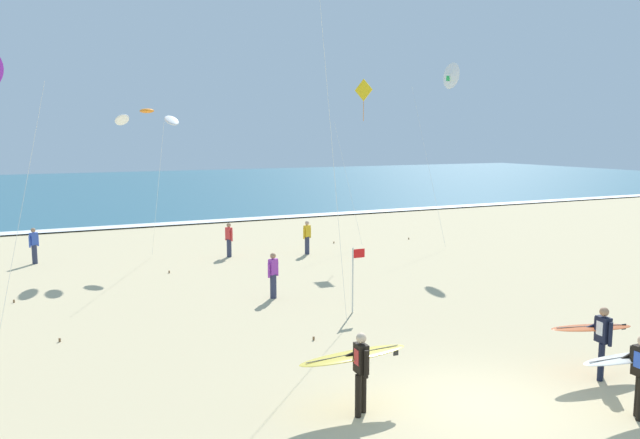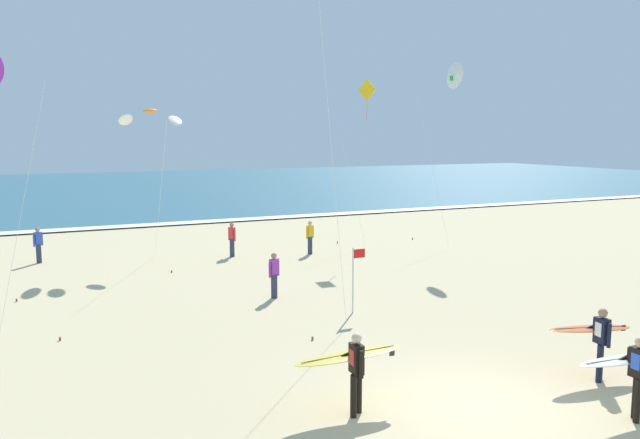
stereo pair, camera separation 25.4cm
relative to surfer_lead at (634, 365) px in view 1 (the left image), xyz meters
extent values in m
plane|color=#CCB789|center=(-2.43, 1.68, -1.04)|extent=(160.00, 160.00, 0.00)
cube|color=#2D6075|center=(-2.43, 60.84, -1.00)|extent=(160.00, 60.00, 0.08)
cube|color=white|center=(-2.43, 31.14, -0.96)|extent=(160.00, 1.40, 0.01)
cylinder|color=black|center=(-0.07, -0.25, -0.60)|extent=(0.13, 0.13, 0.88)
cylinder|color=black|center=(0.07, -0.09, -0.60)|extent=(0.13, 0.13, 0.88)
cube|color=blue|center=(-0.11, -0.17, 0.18)|extent=(0.02, 0.20, 0.32)
cylinder|color=black|center=(0.00, 0.06, 0.25)|extent=(0.09, 0.09, 0.26)
cylinder|color=black|center=(-0.06, 0.15, 0.12)|extent=(0.25, 0.09, 0.14)
ellipsoid|color=white|center=(0.00, 0.19, 0.08)|extent=(2.31, 0.55, 0.15)
cube|color=#333333|center=(0.00, 0.19, 0.11)|extent=(2.02, 0.07, 0.07)
cylinder|color=black|center=(0.91, 1.52, -0.60)|extent=(0.13, 0.13, 0.88)
cylinder|color=black|center=(1.10, 1.66, -0.60)|extent=(0.13, 0.13, 0.88)
cube|color=black|center=(1.00, 1.59, 0.14)|extent=(0.24, 0.36, 0.60)
cube|color=white|center=(0.90, 1.60, 0.18)|extent=(0.04, 0.20, 0.32)
sphere|color=#A87A59|center=(1.00, 1.59, 0.56)|extent=(0.21, 0.21, 0.21)
cylinder|color=black|center=(0.97, 1.36, 0.10)|extent=(0.09, 0.09, 0.56)
cylinder|color=black|center=(1.04, 1.82, 0.25)|extent=(0.09, 0.09, 0.26)
cylinder|color=black|center=(0.99, 1.91, 0.12)|extent=(0.26, 0.11, 0.14)
ellipsoid|color=orange|center=(1.05, 1.95, 0.08)|extent=(2.30, 0.83, 0.19)
cube|color=#333333|center=(1.05, 1.95, 0.11)|extent=(1.96, 0.30, 0.11)
cube|color=#262628|center=(1.99, 1.82, 0.01)|extent=(0.12, 0.03, 0.14)
cylinder|color=black|center=(-5.01, 2.29, -0.60)|extent=(0.13, 0.13, 0.88)
cylinder|color=black|center=(-4.81, 2.44, -0.60)|extent=(0.13, 0.13, 0.88)
cube|color=black|center=(-4.91, 2.36, 0.14)|extent=(0.22, 0.35, 0.60)
cube|color=red|center=(-5.01, 2.37, 0.18)|extent=(0.02, 0.20, 0.32)
sphere|color=beige|center=(-4.91, 2.36, 0.56)|extent=(0.21, 0.21, 0.21)
cylinder|color=black|center=(-4.92, 2.13, 0.10)|extent=(0.09, 0.09, 0.56)
cylinder|color=black|center=(-4.89, 2.59, 0.25)|extent=(0.09, 0.09, 0.26)
cylinder|color=black|center=(-4.95, 2.68, 0.12)|extent=(0.26, 0.09, 0.14)
ellipsoid|color=#EFD14C|center=(-4.89, 2.72, 0.08)|extent=(2.40, 0.71, 0.18)
cube|color=#333333|center=(-4.89, 2.72, 0.11)|extent=(2.08, 0.14, 0.10)
cube|color=#262628|center=(-3.89, 2.67, 0.01)|extent=(0.12, 0.02, 0.14)
cube|color=yellow|center=(4.46, 18.90, 6.74)|extent=(0.45, 0.99, 1.06)
cylinder|color=orange|center=(4.46, 18.90, 5.72)|extent=(0.02, 0.02, 0.97)
cylinder|color=silver|center=(4.10, 19.74, 2.15)|extent=(0.75, 1.71, 6.18)
cylinder|color=brown|center=(3.73, 20.59, -0.99)|extent=(0.06, 0.06, 0.10)
ellipsoid|color=white|center=(-4.46, 20.90, 5.23)|extent=(0.60, 1.36, 0.61)
ellipsoid|color=orange|center=(-5.55, 20.90, 5.64)|extent=(0.60, 1.37, 0.20)
ellipsoid|color=white|center=(-6.65, 20.91, 5.23)|extent=(0.60, 1.36, 0.61)
cylinder|color=silver|center=(-5.56, 19.03, 2.09)|extent=(0.03, 3.76, 6.08)
cylinder|color=brown|center=(-5.57, 17.15, -0.99)|extent=(0.06, 0.06, 0.10)
cone|color=white|center=(7.94, 16.68, 7.38)|extent=(0.25, 1.25, 1.26)
cube|color=green|center=(7.94, 16.68, 7.24)|extent=(0.45, 0.02, 0.24)
cylinder|color=silver|center=(7.94, 18.31, 3.09)|extent=(0.01, 3.27, 8.06)
cylinder|color=brown|center=(7.94, 19.94, -0.99)|extent=(0.06, 0.06, 0.10)
cylinder|color=silver|center=(-10.88, 9.74, 2.50)|extent=(1.54, 0.17, 6.88)
cylinder|color=brown|center=(-10.12, 9.82, -0.99)|extent=(0.06, 0.06, 0.10)
cylinder|color=silver|center=(-3.12, 7.27, 4.52)|extent=(1.39, 0.65, 10.92)
cylinder|color=brown|center=(-3.81, 6.96, -0.99)|extent=(0.06, 0.06, 0.10)
cylinder|color=brown|center=(-11.27, 14.84, -0.99)|extent=(0.06, 0.06, 0.10)
cylinder|color=#2D334C|center=(-3.17, 11.62, -0.62)|extent=(0.22, 0.22, 0.84)
cube|color=purple|center=(-3.17, 11.62, 0.07)|extent=(0.37, 0.30, 0.54)
sphere|color=#A87A59|center=(-3.17, 11.62, 0.45)|extent=(0.20, 0.20, 0.20)
cylinder|color=purple|center=(-2.98, 11.71, -0.03)|extent=(0.08, 0.08, 0.50)
cylinder|color=purple|center=(-3.36, 11.53, -0.03)|extent=(0.08, 0.08, 0.50)
cylinder|color=#2D334C|center=(1.23, 18.48, -0.62)|extent=(0.22, 0.22, 0.84)
cube|color=gold|center=(1.23, 18.48, 0.07)|extent=(0.36, 0.28, 0.54)
sphere|color=tan|center=(1.23, 18.48, 0.45)|extent=(0.20, 0.20, 0.20)
cylinder|color=gold|center=(1.04, 18.40, -0.03)|extent=(0.08, 0.08, 0.50)
cylinder|color=gold|center=(1.43, 18.55, -0.03)|extent=(0.08, 0.08, 0.50)
cylinder|color=#2D334C|center=(-2.31, 19.41, -0.62)|extent=(0.22, 0.22, 0.84)
cube|color=red|center=(-2.31, 19.41, 0.07)|extent=(0.29, 0.36, 0.54)
sphere|color=#A87A59|center=(-2.31, 19.41, 0.45)|extent=(0.20, 0.20, 0.20)
cylinder|color=red|center=(-2.39, 19.61, -0.03)|extent=(0.08, 0.08, 0.50)
cylinder|color=red|center=(-2.23, 19.22, -0.03)|extent=(0.08, 0.08, 0.50)
cylinder|color=#2D334C|center=(-10.47, 21.60, -0.62)|extent=(0.22, 0.22, 0.84)
cube|color=#3351B7|center=(-10.47, 21.60, 0.07)|extent=(0.36, 0.34, 0.54)
sphere|color=#A87A59|center=(-10.47, 21.60, 0.45)|extent=(0.20, 0.20, 0.20)
cylinder|color=#3351B7|center=(-10.64, 21.46, -0.03)|extent=(0.08, 0.08, 0.50)
cylinder|color=#3351B7|center=(-10.31, 21.73, -0.03)|extent=(0.08, 0.08, 0.50)
cylinder|color=silver|center=(-1.56, 8.86, 0.01)|extent=(0.05, 0.05, 2.10)
cube|color=red|center=(-1.34, 8.86, 0.86)|extent=(0.40, 0.02, 0.28)
camera|label=1|loc=(-10.81, -8.07, 4.54)|focal=35.07mm
camera|label=2|loc=(-10.58, -8.17, 4.54)|focal=35.07mm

